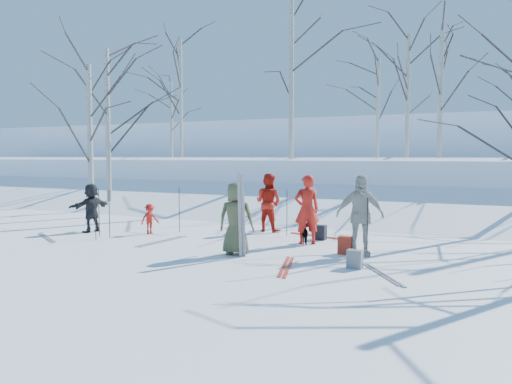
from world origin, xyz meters
The scene contains 37 objects.
ground centered at (0.00, 0.00, 0.00)m, with size 120.00×120.00×0.00m, color white.
snow_ramp centered at (0.00, 7.00, 0.15)m, with size 70.00×9.50×1.40m, color white.
snow_plateau centered at (0.00, 17.00, 1.00)m, with size 70.00×18.00×2.20m, color white.
far_hill centered at (0.00, 38.00, 2.00)m, with size 90.00×30.00×6.00m, color white.
skier_olive_center centered at (0.50, -0.60, 0.84)m, with size 0.82×0.54×1.68m, color #44472A.
skier_red_north centered at (1.50, 1.41, 0.90)m, with size 0.66×0.43×1.80m, color red.
skier_redor_behind centered at (-0.30, 2.97, 0.88)m, with size 0.85×0.66×1.75m, color #B5190D.
skier_red_seated centered at (-3.22, 1.02, 0.44)m, with size 0.57×0.33×0.88m, color red.
skier_cream_east centered at (3.11, 0.52, 0.93)m, with size 1.09×0.45×1.86m, color beige.
skier_grey_west centered at (-5.03, 0.56, 0.73)m, with size 1.35×0.43×1.46m, color black.
dog centered at (1.48, 1.47, 0.27)m, with size 0.29×0.63×0.53m, color black.
upright_ski_left centered at (0.75, -0.88, 0.95)m, with size 0.07×0.02×1.90m, color silver.
upright_ski_right centered at (0.81, -0.84, 0.95)m, with size 0.07×0.02×1.90m, color silver.
ski_pair_a centered at (2.05, -1.31, 0.01)m, with size 0.73×1.88×0.02m, color #AF2819, non-canonical shape.
ski_pair_b centered at (-5.38, -0.82, 0.01)m, with size 1.74×1.14×0.02m, color silver, non-canonical shape.
ski_pair_c centered at (-2.09, 0.07, 0.01)m, with size 0.31×1.91×0.02m, color silver, non-canonical shape.
ski_pair_d centered at (1.39, 2.69, 0.01)m, with size 1.89×0.69×0.02m, color #AF2819, non-canonical shape.
ski_pair_e centered at (3.95, -1.11, 0.01)m, with size 1.21×1.70×0.02m, color silver, non-canonical shape.
ski_pole_a centered at (0.53, 2.44, 0.67)m, with size 0.02×0.02×1.34m, color black.
ski_pole_b centered at (-3.85, -0.52, 0.67)m, with size 0.02×0.02×1.34m, color black.
ski_pole_c centered at (3.30, 0.45, 0.67)m, with size 0.02×0.02×1.34m, color black.
ski_pole_d centered at (3.02, 0.55, 0.67)m, with size 0.02×0.02×1.34m, color black.
ski_pole_e centered at (0.95, 2.67, 0.67)m, with size 0.02×0.02×1.34m, color black.
ski_pole_f centered at (-3.77, -0.07, 0.67)m, with size 0.02×0.02×1.34m, color black.
ski_pole_g centered at (-2.64, 1.69, 0.67)m, with size 0.02×0.02×1.34m, color black.
ski_pole_h centered at (-4.21, 0.00, 0.67)m, with size 0.02×0.02×1.34m, color black.
backpack_red centered at (2.77, 0.54, 0.21)m, with size 0.32×0.22×0.42m, color maroon.
backpack_grey centered at (3.34, -0.82, 0.19)m, with size 0.30×0.20×0.38m, color slate.
backpack_dark centered at (1.59, 2.19, 0.20)m, with size 0.34×0.24×0.40m, color black.
birch_plateau_a centered at (3.74, 10.96, 4.88)m, with size 4.36×4.36×5.36m, color silver, non-canonical shape.
birch_plateau_b centered at (-11.41, 13.70, 4.39)m, with size 3.67×3.67×4.38m, color silver, non-canonical shape.
birch_plateau_e centered at (-8.92, 11.04, 5.21)m, with size 4.81×4.81×6.02m, color silver, non-canonical shape.
birch_plateau_g centered at (0.04, 16.50, 4.85)m, with size 4.32×4.32×5.31m, color silver, non-canonical shape.
birch_plateau_h centered at (-2.11, 9.33, 5.83)m, with size 5.69×5.69×7.26m, color silver, non-canonical shape.
birch_plateau_i centered at (2.24, 12.31, 4.91)m, with size 4.39×4.39×5.42m, color silver, non-canonical shape.
birch_edge_a centered at (-7.65, 3.28, 2.81)m, with size 4.53×4.53×5.62m, color silver, non-canonical shape.
birch_edge_d centered at (-8.75, 5.45, 3.35)m, with size 5.28×5.28×6.69m, color silver, non-canonical shape.
Camera 1 is at (5.88, -10.68, 2.28)m, focal length 35.00 mm.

